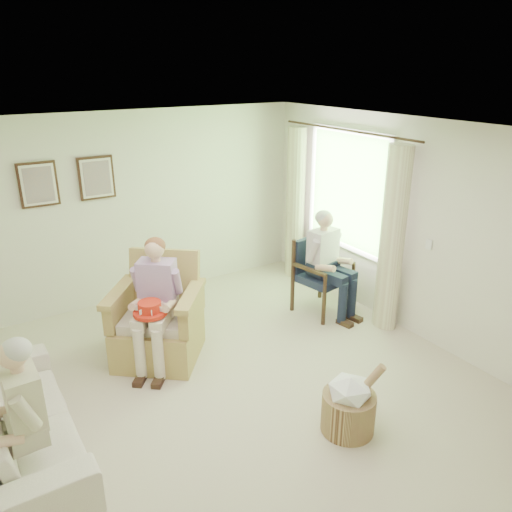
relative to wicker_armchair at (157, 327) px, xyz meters
name	(u,v)px	position (x,y,z in m)	size (l,w,h in m)	color
floor	(235,393)	(0.39, -1.09, -0.37)	(5.50, 5.50, 0.00)	beige
back_wall	(133,208)	(0.39, 1.66, 0.93)	(5.00, 0.04, 2.60)	silver
front_wall	(510,465)	(0.39, -3.84, 0.93)	(5.00, 0.04, 2.60)	silver
right_wall	(417,231)	(2.89, -1.09, 0.93)	(0.04, 5.50, 2.60)	silver
ceiling	(231,134)	(0.39, -1.09, 2.23)	(5.00, 5.50, 0.02)	white
window	(348,188)	(2.85, 0.11, 1.21)	(0.13, 2.50, 1.63)	#2D6B23
curtain_left	(392,241)	(2.72, -0.87, 0.78)	(0.34, 0.34, 2.30)	beige
curtain_right	(295,204)	(2.72, 1.09, 0.78)	(0.34, 0.34, 2.30)	beige
framed_print_left	(38,185)	(-0.76, 1.62, 1.41)	(0.45, 0.05, 0.55)	#382114
framed_print_right	(97,178)	(-0.06, 1.62, 1.41)	(0.45, 0.05, 0.55)	#382114
wicker_armchair	(157,327)	(0.00, 0.00, 0.00)	(0.92, 0.91, 1.17)	tan
wood_armchair	(319,271)	(2.30, -0.03, 0.17)	(0.64, 0.60, 0.99)	black
sofa	(20,422)	(-1.56, -0.82, -0.07)	(0.82, 2.09, 0.61)	silver
person_wicker	(159,294)	(0.00, -0.15, 0.47)	(0.40, 0.63, 1.41)	beige
person_dark	(328,257)	(2.30, -0.19, 0.44)	(0.40, 0.63, 1.37)	#171D32
person_sofa	(20,411)	(-1.56, -1.27, 0.35)	(0.42, 0.63, 1.27)	#BCB297
red_hat	(150,309)	(-0.16, -0.30, 0.39)	(0.35, 0.35, 0.14)	red
hatbox	(349,404)	(0.99, -2.11, -0.09)	(0.65, 0.65, 0.72)	tan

